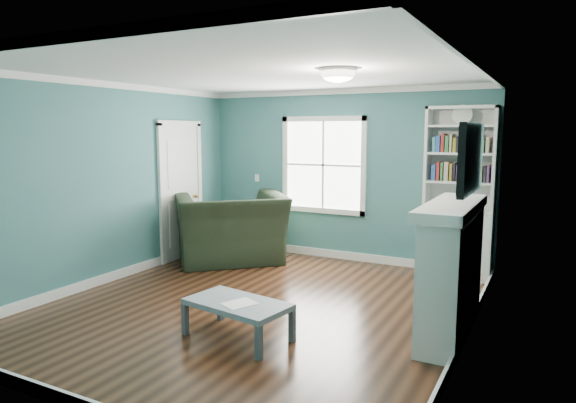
% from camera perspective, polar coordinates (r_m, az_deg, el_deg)
% --- Properties ---
extents(floor, '(5.00, 5.00, 0.00)m').
position_cam_1_polar(floor, '(5.95, -3.36, -11.56)').
color(floor, black).
rests_on(floor, ground).
extents(room_walls, '(5.00, 5.00, 5.00)m').
position_cam_1_polar(room_walls, '(5.63, -3.49, 3.82)').
color(room_walls, '#346A6E').
rests_on(room_walls, ground).
extents(trim, '(4.50, 5.00, 2.60)m').
position_cam_1_polar(trim, '(5.66, -3.46, 0.33)').
color(trim, white).
rests_on(trim, ground).
extents(window, '(1.40, 0.06, 1.50)m').
position_cam_1_polar(window, '(7.98, 3.95, 4.06)').
color(window, white).
rests_on(window, room_walls).
extents(bookshelf, '(0.90, 0.35, 2.31)m').
position_cam_1_polar(bookshelf, '(7.27, 18.41, -0.88)').
color(bookshelf, silver).
rests_on(bookshelf, ground).
extents(fireplace, '(0.44, 1.58, 1.30)m').
position_cam_1_polar(fireplace, '(5.24, 17.83, -7.34)').
color(fireplace, black).
rests_on(fireplace, ground).
extents(tv, '(0.06, 1.10, 0.65)m').
position_cam_1_polar(tv, '(5.06, 19.70, 4.55)').
color(tv, black).
rests_on(tv, fireplace).
extents(door, '(0.12, 0.98, 2.17)m').
position_cam_1_polar(door, '(8.10, -11.81, 1.28)').
color(door, silver).
rests_on(door, ground).
extents(ceiling_fixture, '(0.38, 0.38, 0.15)m').
position_cam_1_polar(ceiling_fixture, '(5.33, 5.57, 13.99)').
color(ceiling_fixture, white).
rests_on(ceiling_fixture, room_walls).
extents(light_switch, '(0.08, 0.01, 0.12)m').
position_cam_1_polar(light_switch, '(8.55, -3.45, 2.63)').
color(light_switch, white).
rests_on(light_switch, room_walls).
extents(recliner, '(1.87, 1.84, 1.39)m').
position_cam_1_polar(recliner, '(7.82, -6.45, -1.62)').
color(recliner, black).
rests_on(recliner, ground).
extents(coffee_table, '(1.07, 0.69, 0.36)m').
position_cam_1_polar(coffee_table, '(5.02, -5.63, -11.50)').
color(coffee_table, '#434850').
rests_on(coffee_table, ground).
extents(paper_sheet, '(0.34, 0.37, 0.00)m').
position_cam_1_polar(paper_sheet, '(4.94, -5.40, -11.21)').
color(paper_sheet, white).
rests_on(paper_sheet, coffee_table).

